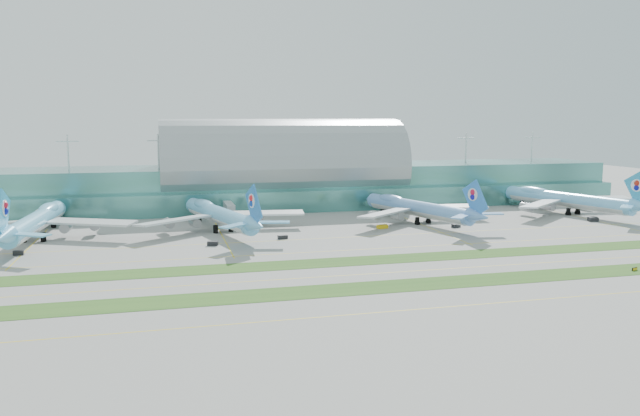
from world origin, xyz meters
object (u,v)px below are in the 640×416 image
object	(u,v)px
terminal	(283,177)
airliner_c	(416,207)
taxiway_sign_east	(635,269)
airliner_d	(565,199)
airliner_a	(36,220)
airliner_b	(219,214)

from	to	relation	value
terminal	airliner_c	bearing A→B (deg)	-55.56
terminal	taxiway_sign_east	world-z (taller)	terminal
terminal	taxiway_sign_east	bearing A→B (deg)	-65.71
airliner_d	taxiway_sign_east	distance (m)	111.97
terminal	airliner_c	xyz separation A→B (m)	(44.05, -64.23, -7.78)
terminal	taxiway_sign_east	size ratio (longest dim) A/B	149.41
terminal	airliner_d	xyz separation A→B (m)	(120.21, -57.61, -7.37)
airliner_c	airliner_a	bearing A→B (deg)	163.44
terminal	airliner_d	world-z (taller)	terminal
airliner_b	airliner_d	size ratio (longest dim) A/B	0.96
airliner_a	airliner_b	size ratio (longest dim) A/B	1.07
airliner_a	airliner_d	size ratio (longest dim) A/B	1.03
airliner_b	taxiway_sign_east	bearing A→B (deg)	-56.10
airliner_a	airliner_c	bearing A→B (deg)	4.27
terminal	airliner_a	size ratio (longest dim) A/B	4.17
airliner_c	taxiway_sign_east	distance (m)	98.03
airliner_a	taxiway_sign_east	distance (m)	197.84
airliner_a	airliner_d	distance (m)	223.46
airliner_c	terminal	bearing A→B (deg)	107.51
terminal	airliner_a	world-z (taller)	terminal
airliner_d	taxiway_sign_east	world-z (taller)	airliner_d
taxiway_sign_east	airliner_b	bearing A→B (deg)	121.22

